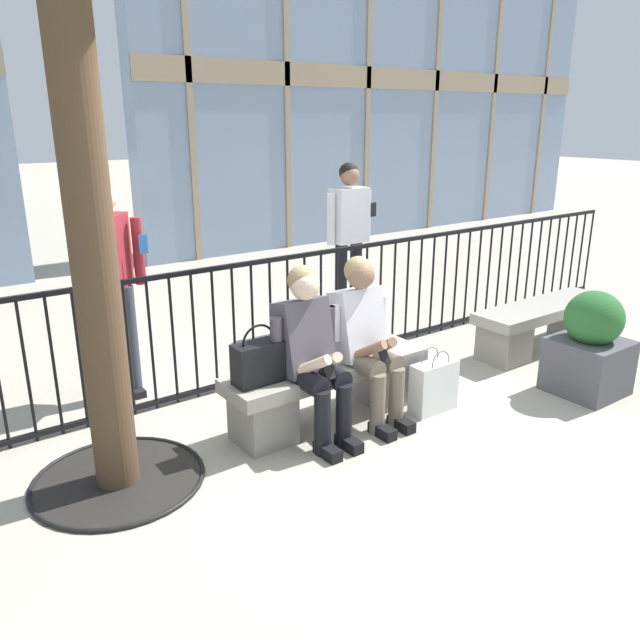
{
  "coord_description": "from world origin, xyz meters",
  "views": [
    {
      "loc": [
        -2.54,
        -3.38,
        2.15
      ],
      "look_at": [
        0.0,
        0.1,
        0.75
      ],
      "focal_mm": 35.22,
      "sensor_mm": 36.0,
      "label": 1
    }
  ],
  "objects_px": {
    "stone_bench": "(328,385)",
    "planter": "(590,346)",
    "seated_person_companion": "(366,335)",
    "shopping_bag": "(434,386)",
    "stone_bench_far": "(542,322)",
    "bystander_at_railing": "(110,275)",
    "handbag_on_bench": "(259,362)",
    "bystander_further_back": "(349,232)",
    "seated_person_with_phone": "(311,349)"
  },
  "relations": [
    {
      "from": "handbag_on_bench",
      "to": "bystander_further_back",
      "type": "bearing_deg",
      "value": 38.75
    },
    {
      "from": "seated_person_with_phone",
      "to": "planter",
      "type": "bearing_deg",
      "value": -17.74
    },
    {
      "from": "seated_person_with_phone",
      "to": "stone_bench_far",
      "type": "relative_size",
      "value": 0.76
    },
    {
      "from": "seated_person_companion",
      "to": "bystander_further_back",
      "type": "xyz_separation_m",
      "value": [
        1.29,
        1.81,
        0.35
      ]
    },
    {
      "from": "seated_person_with_phone",
      "to": "handbag_on_bench",
      "type": "relative_size",
      "value": 2.95
    },
    {
      "from": "seated_person_with_phone",
      "to": "bystander_at_railing",
      "type": "height_order",
      "value": "bystander_at_railing"
    },
    {
      "from": "planter",
      "to": "seated_person_companion",
      "type": "bearing_deg",
      "value": 157.82
    },
    {
      "from": "seated_person_with_phone",
      "to": "handbag_on_bench",
      "type": "height_order",
      "value": "seated_person_with_phone"
    },
    {
      "from": "handbag_on_bench",
      "to": "seated_person_companion",
      "type": "bearing_deg",
      "value": -8.23
    },
    {
      "from": "stone_bench",
      "to": "shopping_bag",
      "type": "height_order",
      "value": "shopping_bag"
    },
    {
      "from": "stone_bench",
      "to": "bystander_at_railing",
      "type": "bearing_deg",
      "value": 130.09
    },
    {
      "from": "bystander_further_back",
      "to": "planter",
      "type": "distance_m",
      "value": 2.64
    },
    {
      "from": "bystander_at_railing",
      "to": "stone_bench_far",
      "type": "distance_m",
      "value": 3.96
    },
    {
      "from": "seated_person_companion",
      "to": "planter",
      "type": "height_order",
      "value": "seated_person_companion"
    },
    {
      "from": "bystander_further_back",
      "to": "planter",
      "type": "relative_size",
      "value": 2.01
    },
    {
      "from": "stone_bench",
      "to": "handbag_on_bench",
      "type": "height_order",
      "value": "handbag_on_bench"
    },
    {
      "from": "seated_person_with_phone",
      "to": "bystander_further_back",
      "type": "relative_size",
      "value": 0.71
    },
    {
      "from": "seated_person_companion",
      "to": "shopping_bag",
      "type": "height_order",
      "value": "seated_person_companion"
    },
    {
      "from": "bystander_further_back",
      "to": "planter",
      "type": "xyz_separation_m",
      "value": [
        0.47,
        -2.53,
        -0.61
      ]
    },
    {
      "from": "bystander_at_railing",
      "to": "stone_bench_far",
      "type": "bearing_deg",
      "value": -19.81
    },
    {
      "from": "planter",
      "to": "bystander_further_back",
      "type": "bearing_deg",
      "value": 100.53
    },
    {
      "from": "planter",
      "to": "stone_bench",
      "type": "bearing_deg",
      "value": 157.08
    },
    {
      "from": "shopping_bag",
      "to": "bystander_at_railing",
      "type": "bearing_deg",
      "value": 137.64
    },
    {
      "from": "stone_bench",
      "to": "bystander_at_railing",
      "type": "relative_size",
      "value": 0.94
    },
    {
      "from": "seated_person_with_phone",
      "to": "bystander_at_railing",
      "type": "bearing_deg",
      "value": 120.88
    },
    {
      "from": "seated_person_companion",
      "to": "bystander_at_railing",
      "type": "distance_m",
      "value": 1.99
    },
    {
      "from": "shopping_bag",
      "to": "stone_bench_far",
      "type": "height_order",
      "value": "shopping_bag"
    },
    {
      "from": "shopping_bag",
      "to": "handbag_on_bench",
      "type": "bearing_deg",
      "value": 164.91
    },
    {
      "from": "stone_bench",
      "to": "planter",
      "type": "relative_size",
      "value": 1.88
    },
    {
      "from": "shopping_bag",
      "to": "bystander_further_back",
      "type": "xyz_separation_m",
      "value": [
        0.8,
        2.05,
        0.8
      ]
    },
    {
      "from": "bystander_at_railing",
      "to": "stone_bench_far",
      "type": "xyz_separation_m",
      "value": [
        3.66,
        -1.32,
        -0.73
      ]
    },
    {
      "from": "handbag_on_bench",
      "to": "shopping_bag",
      "type": "bearing_deg",
      "value": -15.09
    },
    {
      "from": "shopping_bag",
      "to": "planter",
      "type": "height_order",
      "value": "planter"
    },
    {
      "from": "stone_bench",
      "to": "planter",
      "type": "distance_m",
      "value": 2.17
    },
    {
      "from": "bystander_further_back",
      "to": "stone_bench_far",
      "type": "bearing_deg",
      "value": -58.69
    },
    {
      "from": "shopping_bag",
      "to": "bystander_at_railing",
      "type": "xyz_separation_m",
      "value": [
        -1.83,
        1.67,
        0.8
      ]
    },
    {
      "from": "shopping_bag",
      "to": "seated_person_companion",
      "type": "bearing_deg",
      "value": 154.39
    },
    {
      "from": "seated_person_companion",
      "to": "handbag_on_bench",
      "type": "bearing_deg",
      "value": 171.77
    },
    {
      "from": "stone_bench_far",
      "to": "planter",
      "type": "height_order",
      "value": "planter"
    },
    {
      "from": "handbag_on_bench",
      "to": "bystander_further_back",
      "type": "relative_size",
      "value": 0.24
    },
    {
      "from": "seated_person_companion",
      "to": "bystander_further_back",
      "type": "relative_size",
      "value": 0.71
    },
    {
      "from": "bystander_at_railing",
      "to": "shopping_bag",
      "type": "bearing_deg",
      "value": -42.36
    },
    {
      "from": "handbag_on_bench",
      "to": "shopping_bag",
      "type": "xyz_separation_m",
      "value": [
        1.31,
        -0.35,
        -0.4
      ]
    },
    {
      "from": "stone_bench",
      "to": "seated_person_companion",
      "type": "distance_m",
      "value": 0.47
    },
    {
      "from": "stone_bench",
      "to": "handbag_on_bench",
      "type": "xyz_separation_m",
      "value": [
        -0.58,
        -0.01,
        0.33
      ]
    },
    {
      "from": "handbag_on_bench",
      "to": "shopping_bag",
      "type": "distance_m",
      "value": 1.41
    },
    {
      "from": "stone_bench_far",
      "to": "planter",
      "type": "xyz_separation_m",
      "value": [
        -0.56,
        -0.83,
        0.12
      ]
    },
    {
      "from": "seated_person_with_phone",
      "to": "shopping_bag",
      "type": "height_order",
      "value": "seated_person_with_phone"
    },
    {
      "from": "seated_person_companion",
      "to": "shopping_bag",
      "type": "relative_size",
      "value": 2.4
    },
    {
      "from": "handbag_on_bench",
      "to": "bystander_further_back",
      "type": "height_order",
      "value": "bystander_further_back"
    }
  ]
}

